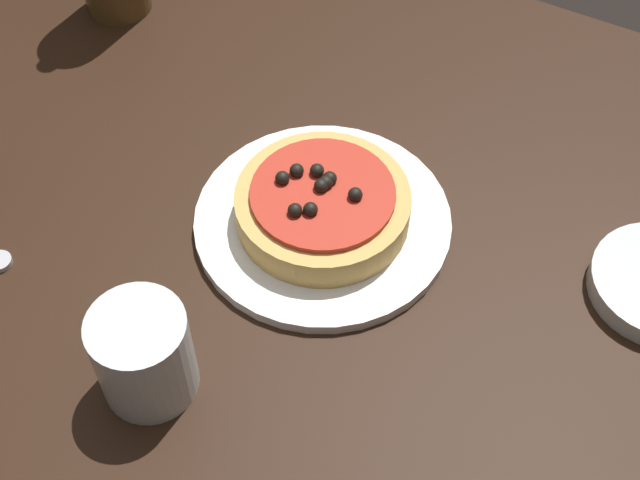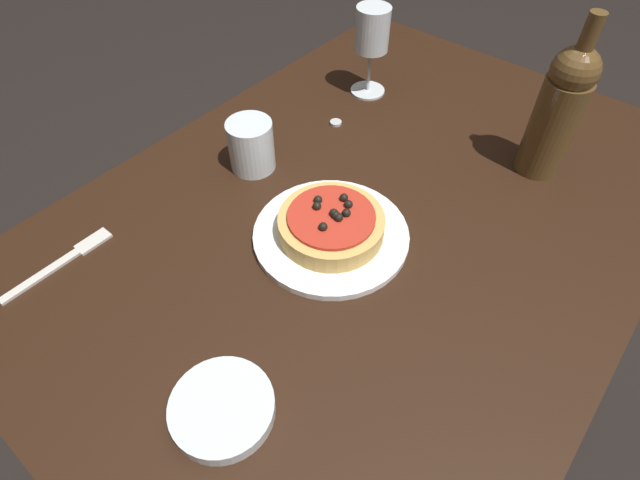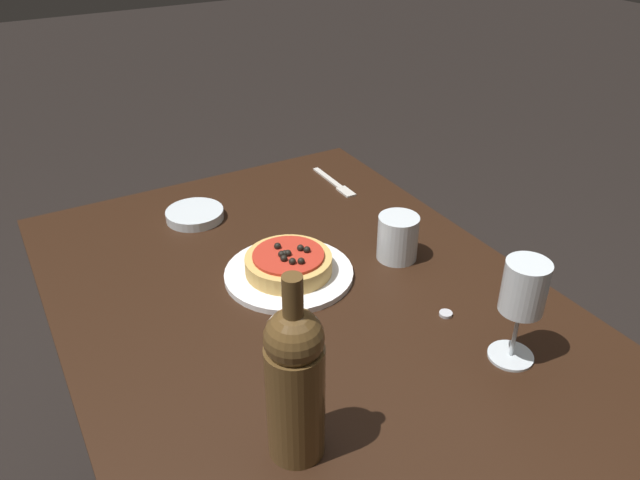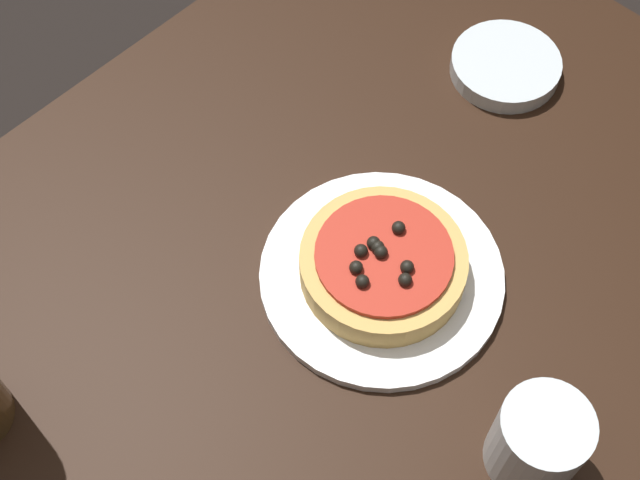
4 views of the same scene
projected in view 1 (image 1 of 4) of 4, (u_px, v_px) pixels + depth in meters
The scene contains 6 objects.
ground_plane at pixel (272, 478), 1.54m from camera, with size 14.00×14.00×0.00m, color black.
dining_table at pixel (246, 244), 1.01m from camera, with size 1.22×0.87×0.78m.
dinner_plate at pixel (323, 221), 0.88m from camera, with size 0.26×0.26×0.01m.
pizza at pixel (323, 205), 0.86m from camera, with size 0.17×0.17×0.05m.
water_cup at pixel (144, 355), 0.74m from camera, with size 0.08×0.08×0.10m.
bottle_cap at pixel (0, 262), 0.86m from camera, with size 0.02×0.02×0.01m.
Camera 1 is at (-0.36, 0.49, 1.48)m, focal length 50.00 mm.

